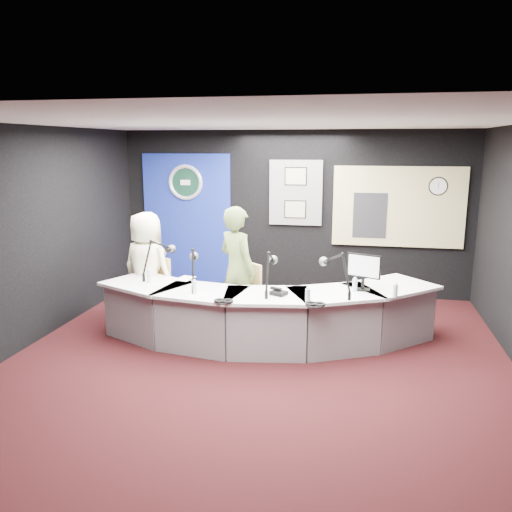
% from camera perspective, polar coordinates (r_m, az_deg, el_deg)
% --- Properties ---
extents(ground, '(6.00, 6.00, 0.00)m').
position_cam_1_polar(ground, '(6.38, 0.34, -11.30)').
color(ground, black).
rests_on(ground, ground).
extents(ceiling, '(6.00, 6.00, 0.02)m').
position_cam_1_polar(ceiling, '(5.85, 0.38, 14.71)').
color(ceiling, silver).
rests_on(ceiling, ground).
extents(wall_back, '(6.00, 0.02, 2.80)m').
position_cam_1_polar(wall_back, '(8.89, 4.09, 4.80)').
color(wall_back, black).
rests_on(wall_back, ground).
extents(wall_front, '(6.00, 0.02, 2.80)m').
position_cam_1_polar(wall_front, '(3.18, -10.23, -9.18)').
color(wall_front, black).
rests_on(wall_front, ground).
extents(wall_left, '(0.02, 6.00, 2.80)m').
position_cam_1_polar(wall_left, '(7.16, -23.93, 1.96)').
color(wall_left, black).
rests_on(wall_left, ground).
extents(broadcast_desk, '(4.50, 1.90, 0.75)m').
position_cam_1_polar(broadcast_desk, '(6.76, 0.83, -6.51)').
color(broadcast_desk, silver).
rests_on(broadcast_desk, ground).
extents(backdrop_panel, '(1.60, 0.05, 2.30)m').
position_cam_1_polar(backdrop_panel, '(9.31, -7.65, 4.13)').
color(backdrop_panel, navy).
rests_on(backdrop_panel, wall_back).
extents(agency_seal, '(0.63, 0.07, 0.63)m').
position_cam_1_polar(agency_seal, '(9.21, -7.85, 8.10)').
color(agency_seal, silver).
rests_on(agency_seal, backdrop_panel).
extents(seal_center, '(0.48, 0.01, 0.48)m').
position_cam_1_polar(seal_center, '(9.21, -7.84, 8.10)').
color(seal_center, black).
rests_on(seal_center, backdrop_panel).
extents(pinboard, '(0.90, 0.04, 1.10)m').
position_cam_1_polar(pinboard, '(8.81, 4.43, 7.02)').
color(pinboard, slate).
rests_on(pinboard, wall_back).
extents(framed_photo_upper, '(0.34, 0.02, 0.27)m').
position_cam_1_polar(framed_photo_upper, '(8.76, 4.43, 8.82)').
color(framed_photo_upper, '#9B9270').
rests_on(framed_photo_upper, pinboard).
extents(framed_photo_lower, '(0.34, 0.02, 0.27)m').
position_cam_1_polar(framed_photo_lower, '(8.81, 4.37, 5.19)').
color(framed_photo_lower, '#9B9270').
rests_on(framed_photo_lower, pinboard).
extents(booth_window_frame, '(2.12, 0.06, 1.32)m').
position_cam_1_polar(booth_window_frame, '(8.79, 15.52, 5.28)').
color(booth_window_frame, '#C5B87B').
rests_on(booth_window_frame, wall_back).
extents(booth_glow, '(2.00, 0.02, 1.20)m').
position_cam_1_polar(booth_glow, '(8.78, 15.52, 5.28)').
color(booth_glow, '#FFF1A1').
rests_on(booth_glow, booth_window_frame).
extents(equipment_rack, '(0.55, 0.02, 0.75)m').
position_cam_1_polar(equipment_rack, '(8.76, 12.53, 4.42)').
color(equipment_rack, black).
rests_on(equipment_rack, booth_window_frame).
extents(wall_clock, '(0.28, 0.01, 0.28)m').
position_cam_1_polar(wall_clock, '(8.79, 19.59, 7.32)').
color(wall_clock, white).
rests_on(wall_clock, booth_window_frame).
extents(armchair_left, '(0.74, 0.74, 0.96)m').
position_cam_1_polar(armchair_left, '(7.58, -11.90, -3.86)').
color(armchair_left, tan).
rests_on(armchair_left, ground).
extents(armchair_right, '(0.70, 0.70, 0.88)m').
position_cam_1_polar(armchair_right, '(7.09, -2.08, -5.05)').
color(armchair_right, tan).
rests_on(armchair_right, ground).
extents(draped_jacket, '(0.48, 0.35, 0.70)m').
position_cam_1_polar(draped_jacket, '(7.79, -12.37, -2.37)').
color(draped_jacket, '#6C665B').
rests_on(draped_jacket, armchair_left).
extents(person_man, '(0.90, 0.70, 1.63)m').
position_cam_1_polar(person_man, '(7.50, -12.02, -1.38)').
color(person_man, '#FFFACB').
rests_on(person_man, ground).
extents(person_woman, '(0.76, 0.72, 1.76)m').
position_cam_1_polar(person_woman, '(6.98, -2.10, -1.62)').
color(person_woman, '#5B6E39').
rests_on(person_woman, ground).
extents(computer_monitor, '(0.42, 0.19, 0.30)m').
position_cam_1_polar(computer_monitor, '(6.55, 11.87, -1.06)').
color(computer_monitor, black).
rests_on(computer_monitor, broadcast_desk).
extents(desk_phone, '(0.23, 0.21, 0.05)m').
position_cam_1_polar(desk_phone, '(6.30, 2.55, -4.13)').
color(desk_phone, black).
rests_on(desk_phone, broadcast_desk).
extents(headphones_near, '(0.24, 0.24, 0.04)m').
position_cam_1_polar(headphones_near, '(5.93, 6.61, -5.33)').
color(headphones_near, black).
rests_on(headphones_near, broadcast_desk).
extents(headphones_far, '(0.20, 0.20, 0.03)m').
position_cam_1_polar(headphones_far, '(6.01, -3.62, -5.01)').
color(headphones_far, black).
rests_on(headphones_far, broadcast_desk).
extents(paper_stack, '(0.24, 0.31, 0.00)m').
position_cam_1_polar(paper_stack, '(7.12, -7.86, -2.48)').
color(paper_stack, white).
rests_on(paper_stack, broadcast_desk).
extents(notepad, '(0.27, 0.32, 0.00)m').
position_cam_1_polar(notepad, '(6.34, -6.57, -4.30)').
color(notepad, white).
rests_on(notepad, broadcast_desk).
extents(boom_mic_a, '(0.31, 0.71, 0.60)m').
position_cam_1_polar(boom_mic_a, '(7.23, -10.85, 0.06)').
color(boom_mic_a, black).
rests_on(boom_mic_a, broadcast_desk).
extents(boom_mic_b, '(0.30, 0.71, 0.60)m').
position_cam_1_polar(boom_mic_b, '(6.62, -6.96, -0.94)').
color(boom_mic_b, black).
rests_on(boom_mic_b, broadcast_desk).
extents(boom_mic_c, '(0.16, 0.74, 0.60)m').
position_cam_1_polar(boom_mic_c, '(6.36, 1.57, -1.39)').
color(boom_mic_c, black).
rests_on(boom_mic_c, broadcast_desk).
extents(boom_mic_d, '(0.47, 0.63, 0.60)m').
position_cam_1_polar(boom_mic_d, '(6.37, 8.91, -1.51)').
color(boom_mic_d, black).
rests_on(boom_mic_d, broadcast_desk).
extents(water_bottles, '(3.25, 0.64, 0.18)m').
position_cam_1_polar(water_bottles, '(6.37, 0.83, -3.31)').
color(water_bottles, silver).
rests_on(water_bottles, broadcast_desk).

